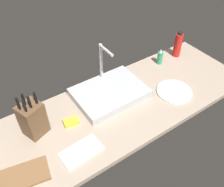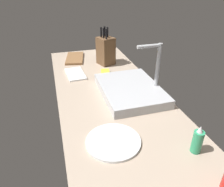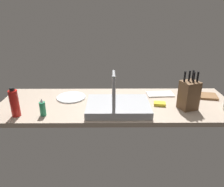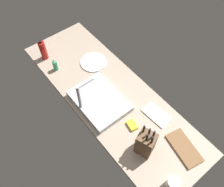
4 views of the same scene
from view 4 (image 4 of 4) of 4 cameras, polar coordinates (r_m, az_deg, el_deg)
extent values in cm
cube|color=tan|center=(205.54, -0.61, -0.49)|extent=(187.81, 64.40, 3.50)
cube|color=#B7BABF|center=(197.51, -3.05, -1.78)|extent=(47.11, 34.50, 5.38)
cylinder|color=#B7BABF|center=(184.18, -7.74, -1.39)|extent=(2.40, 2.40, 31.47)
cylinder|color=#B7BABF|center=(173.96, -6.41, 2.44)|extent=(2.00, 13.74, 2.00)
cylinder|color=#B7BABF|center=(197.43, -7.86, -2.90)|extent=(1.60, 1.60, 4.00)
cube|color=brown|center=(172.74, 8.00, -11.65)|extent=(15.29, 14.68, 21.67)
cylinder|color=black|center=(160.08, 9.94, -9.52)|extent=(1.79, 1.79, 7.70)
cylinder|color=black|center=(158.30, 9.59, -10.79)|extent=(1.79, 1.79, 7.70)
cylinder|color=black|center=(160.32, 8.87, -9.00)|extent=(1.79, 1.79, 7.70)
cylinder|color=black|center=(158.50, 8.37, -10.25)|extent=(1.79, 1.79, 7.70)
cylinder|color=black|center=(160.78, 7.60, -8.33)|extent=(1.79, 1.79, 7.70)
cube|color=brown|center=(188.14, 16.78, -12.32)|extent=(31.21, 19.44, 1.80)
cylinder|color=#2D9966|center=(223.15, -13.37, 6.50)|extent=(4.30, 4.30, 10.24)
cone|color=silver|center=(218.41, -13.70, 7.62)|extent=(2.37, 2.37, 2.80)
cylinder|color=red|center=(232.62, -16.07, 9.86)|extent=(6.17, 6.17, 19.26)
cylinder|color=black|center=(225.42, -16.70, 11.75)|extent=(3.40, 3.40, 2.20)
cylinder|color=white|center=(226.65, -4.46, 7.47)|extent=(24.43, 24.43, 1.20)
cube|color=white|center=(196.20, 10.50, -4.98)|extent=(23.69, 13.80, 1.20)
cylinder|color=silver|center=(173.48, 14.24, -20.07)|extent=(8.40, 8.40, 9.63)
cube|color=yellow|center=(188.52, 4.80, -7.51)|extent=(9.86, 7.38, 2.40)
camera|label=1|loc=(1.69, 44.24, 22.81)|focal=38.55mm
camera|label=2|loc=(2.44, -11.94, 29.51)|focal=34.05mm
camera|label=3|loc=(1.62, -55.95, -13.86)|focal=35.15mm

